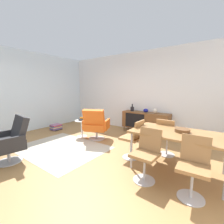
{
  "coord_description": "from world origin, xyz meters",
  "views": [
    {
      "loc": [
        2.4,
        -2.45,
        1.51
      ],
      "look_at": [
        0.05,
        0.78,
        0.89
      ],
      "focal_mm": 24.27,
      "sensor_mm": 36.0,
      "label": 1
    }
  ],
  "objects_px": {
    "vase_sculptural_dark": "(155,111)",
    "dining_chair_near_window": "(133,138)",
    "vase_cobalt": "(132,109)",
    "magazine_stack": "(56,127)",
    "vase_ceramic_small": "(146,111)",
    "sideboard": "(145,120)",
    "dining_chair_front_right": "(194,165)",
    "dining_chair_front_left": "(147,152)",
    "fruit_bowl": "(82,119)",
    "dining_table": "(178,135)",
    "lounge_chair_red": "(96,124)",
    "dining_chair_back_left": "(167,136)",
    "armchair_black_shell": "(11,140)",
    "wooden_bowl_on_table": "(182,130)",
    "side_table_round": "(82,126)"
  },
  "relations": [
    {
      "from": "vase_sculptural_dark",
      "to": "dining_chair_near_window",
      "type": "bearing_deg",
      "value": -82.65
    },
    {
      "from": "vase_cobalt",
      "to": "magazine_stack",
      "type": "xyz_separation_m",
      "value": [
        -2.31,
        -1.58,
        -0.7
      ]
    },
    {
      "from": "vase_ceramic_small",
      "to": "magazine_stack",
      "type": "xyz_separation_m",
      "value": [
        -2.82,
        -1.58,
        -0.68
      ]
    },
    {
      "from": "sideboard",
      "to": "dining_chair_front_right",
      "type": "xyz_separation_m",
      "value": [
        1.81,
        -2.5,
        0.03
      ]
    },
    {
      "from": "dining_chair_front_left",
      "to": "fruit_bowl",
      "type": "bearing_deg",
      "value": 159.37
    },
    {
      "from": "dining_chair_near_window",
      "to": "dining_chair_front_left",
      "type": "bearing_deg",
      "value": -45.84
    },
    {
      "from": "sideboard",
      "to": "dining_chair_front_left",
      "type": "bearing_deg",
      "value": -65.85
    },
    {
      "from": "dining_chair_front_left",
      "to": "dining_table",
      "type": "bearing_deg",
      "value": 58.18
    },
    {
      "from": "sideboard",
      "to": "lounge_chair_red",
      "type": "distance_m",
      "value": 1.75
    },
    {
      "from": "vase_ceramic_small",
      "to": "dining_chair_back_left",
      "type": "xyz_separation_m",
      "value": [
        1.11,
        -1.38,
        -0.31
      ]
    },
    {
      "from": "dining_chair_near_window",
      "to": "magazine_stack",
      "type": "height_order",
      "value": "dining_chair_near_window"
    },
    {
      "from": "dining_table",
      "to": "fruit_bowl",
      "type": "xyz_separation_m",
      "value": [
        -2.96,
        0.43,
        -0.14
      ]
    },
    {
      "from": "dining_chair_front_left",
      "to": "magazine_stack",
      "type": "distance_m",
      "value": 4.06
    },
    {
      "from": "dining_chair_near_window",
      "to": "armchair_black_shell",
      "type": "bearing_deg",
      "value": -141.22
    },
    {
      "from": "vase_ceramic_small",
      "to": "magazine_stack",
      "type": "bearing_deg",
      "value": -150.81
    },
    {
      "from": "wooden_bowl_on_table",
      "to": "dining_chair_front_right",
      "type": "height_order",
      "value": "dining_chair_front_right"
    },
    {
      "from": "fruit_bowl",
      "to": "side_table_round",
      "type": "bearing_deg",
      "value": -91.95
    },
    {
      "from": "vase_sculptural_dark",
      "to": "side_table_round",
      "type": "xyz_separation_m",
      "value": [
        -1.82,
        -1.52,
        -0.47
      ]
    },
    {
      "from": "dining_table",
      "to": "dining_chair_back_left",
      "type": "height_order",
      "value": "dining_chair_back_left"
    },
    {
      "from": "wooden_bowl_on_table",
      "to": "dining_chair_front_left",
      "type": "height_order",
      "value": "dining_chair_front_left"
    },
    {
      "from": "sideboard",
      "to": "dining_chair_back_left",
      "type": "xyz_separation_m",
      "value": [
        1.12,
        -1.38,
        0.03
      ]
    },
    {
      "from": "dining_chair_front_right",
      "to": "dining_chair_front_left",
      "type": "xyz_separation_m",
      "value": [
        -0.69,
        0.0,
        0.0
      ]
    },
    {
      "from": "dining_chair_back_left",
      "to": "dining_chair_front_right",
      "type": "distance_m",
      "value": 1.32
    },
    {
      "from": "vase_cobalt",
      "to": "vase_ceramic_small",
      "type": "bearing_deg",
      "value": 0.0
    },
    {
      "from": "vase_sculptural_dark",
      "to": "fruit_bowl",
      "type": "xyz_separation_m",
      "value": [
        -1.82,
        -1.52,
        -0.24
      ]
    },
    {
      "from": "armchair_black_shell",
      "to": "wooden_bowl_on_table",
      "type": "bearing_deg",
      "value": 29.67
    },
    {
      "from": "vase_sculptural_dark",
      "to": "vase_ceramic_small",
      "type": "height_order",
      "value": "vase_sculptural_dark"
    },
    {
      "from": "dining_chair_back_left",
      "to": "armchair_black_shell",
      "type": "xyz_separation_m",
      "value": [
        -2.53,
        -2.16,
        -0.0
      ]
    },
    {
      "from": "lounge_chair_red",
      "to": "side_table_round",
      "type": "bearing_deg",
      "value": -177.51
    },
    {
      "from": "magazine_stack",
      "to": "fruit_bowl",
      "type": "bearing_deg",
      "value": 2.63
    },
    {
      "from": "vase_ceramic_small",
      "to": "dining_chair_back_left",
      "type": "relative_size",
      "value": 0.2
    },
    {
      "from": "vase_ceramic_small",
      "to": "wooden_bowl_on_table",
      "type": "bearing_deg",
      "value": -50.98
    },
    {
      "from": "sideboard",
      "to": "dining_chair_front_right",
      "type": "relative_size",
      "value": 1.87
    },
    {
      "from": "vase_ceramic_small",
      "to": "side_table_round",
      "type": "xyz_separation_m",
      "value": [
        -1.5,
        -1.52,
        -0.46
      ]
    },
    {
      "from": "dining_chair_front_right",
      "to": "fruit_bowl",
      "type": "xyz_separation_m",
      "value": [
        -3.31,
        0.99,
        0.09
      ]
    },
    {
      "from": "wooden_bowl_on_table",
      "to": "fruit_bowl",
      "type": "xyz_separation_m",
      "value": [
        -3.02,
        0.36,
        -0.21
      ]
    },
    {
      "from": "vase_cobalt",
      "to": "fruit_bowl",
      "type": "relative_size",
      "value": 1.27
    },
    {
      "from": "dining_chair_near_window",
      "to": "dining_chair_back_left",
      "type": "bearing_deg",
      "value": 46.18
    },
    {
      "from": "vase_ceramic_small",
      "to": "fruit_bowl",
      "type": "xyz_separation_m",
      "value": [
        -1.5,
        -1.52,
        -0.23
      ]
    },
    {
      "from": "dining_table",
      "to": "fruit_bowl",
      "type": "distance_m",
      "value": 3.0
    },
    {
      "from": "side_table_round",
      "to": "sideboard",
      "type": "bearing_deg",
      "value": 45.36
    },
    {
      "from": "vase_ceramic_small",
      "to": "magazine_stack",
      "type": "distance_m",
      "value": 3.3
    },
    {
      "from": "vase_sculptural_dark",
      "to": "dining_chair_near_window",
      "type": "xyz_separation_m",
      "value": [
        0.25,
        -1.94,
        -0.33
      ]
    },
    {
      "from": "dining_chair_back_left",
      "to": "fruit_bowl",
      "type": "bearing_deg",
      "value": -177.09
    },
    {
      "from": "sideboard",
      "to": "vase_ceramic_small",
      "type": "xyz_separation_m",
      "value": [
        0.0,
        0.0,
        0.34
      ]
    },
    {
      "from": "dining_chair_back_left",
      "to": "dining_chair_near_window",
      "type": "bearing_deg",
      "value": -133.82
    },
    {
      "from": "dining_table",
      "to": "wooden_bowl_on_table",
      "type": "bearing_deg",
      "value": 51.83
    },
    {
      "from": "wooden_bowl_on_table",
      "to": "dining_chair_near_window",
      "type": "xyz_separation_m",
      "value": [
        -0.94,
        -0.07,
        -0.3
      ]
    },
    {
      "from": "sideboard",
      "to": "dining_chair_front_left",
      "type": "relative_size",
      "value": 1.87
    },
    {
      "from": "armchair_black_shell",
      "to": "vase_cobalt",
      "type": "bearing_deg",
      "value": 75.68
    }
  ]
}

